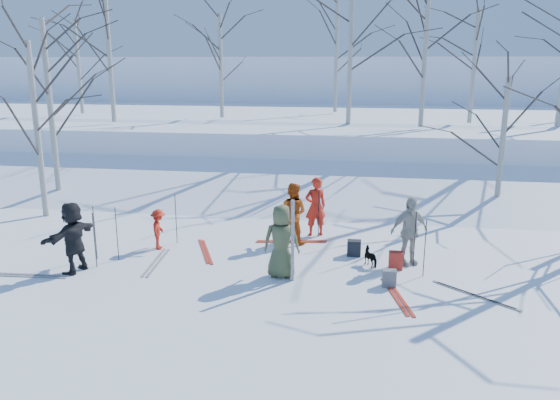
% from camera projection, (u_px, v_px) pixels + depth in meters
% --- Properties ---
extents(ground, '(120.00, 120.00, 0.00)m').
position_uv_depth(ground, '(270.00, 269.00, 12.83)').
color(ground, white).
rests_on(ground, ground).
extents(snow_ramp, '(70.00, 9.49, 4.12)m').
position_uv_depth(snow_ramp, '(303.00, 193.00, 19.50)').
color(snow_ramp, white).
rests_on(snow_ramp, ground).
extents(snow_plateau, '(70.00, 18.00, 2.20)m').
position_uv_depth(snow_plateau, '(324.00, 134.00, 28.86)').
color(snow_plateau, white).
rests_on(snow_plateau, ground).
extents(far_hill, '(90.00, 30.00, 6.00)m').
position_uv_depth(far_hill, '(342.00, 93.00, 48.72)').
color(far_hill, white).
rests_on(far_hill, ground).
extents(skier_olive_center, '(0.82, 0.54, 1.68)m').
position_uv_depth(skier_olive_center, '(281.00, 241.00, 12.19)').
color(skier_olive_center, '#444D2E').
rests_on(skier_olive_center, ground).
extents(skier_red_north, '(0.71, 0.59, 1.66)m').
position_uv_depth(skier_red_north, '(316.00, 207.00, 15.13)').
color(skier_red_north, red).
rests_on(skier_red_north, ground).
extents(skier_redor_behind, '(0.92, 0.80, 1.64)m').
position_uv_depth(skier_redor_behind, '(293.00, 213.00, 14.51)').
color(skier_redor_behind, '#B3430D').
rests_on(skier_redor_behind, ground).
extents(skier_red_seated, '(0.51, 0.74, 1.06)m').
position_uv_depth(skier_red_seated, '(159.00, 229.00, 14.10)').
color(skier_red_seated, red).
rests_on(skier_red_seated, ground).
extents(skier_cream_east, '(1.05, 0.80, 1.66)m').
position_uv_depth(skier_cream_east, '(409.00, 231.00, 12.96)').
color(skier_cream_east, beige).
rests_on(skier_cream_east, ground).
extents(skier_grey_west, '(0.88, 1.62, 1.67)m').
position_uv_depth(skier_grey_west, '(73.00, 237.00, 12.48)').
color(skier_grey_west, black).
rests_on(skier_grey_west, ground).
extents(dog, '(0.52, 0.58, 0.45)m').
position_uv_depth(dog, '(371.00, 257.00, 12.98)').
color(dog, black).
rests_on(dog, ground).
extents(upright_ski_left, '(0.10, 0.17, 1.90)m').
position_uv_depth(upright_ski_left, '(293.00, 241.00, 11.85)').
color(upright_ski_left, silver).
rests_on(upright_ski_left, ground).
extents(upright_ski_right, '(0.09, 0.23, 1.89)m').
position_uv_depth(upright_ski_right, '(292.00, 241.00, 11.89)').
color(upright_ski_right, silver).
rests_on(upright_ski_right, ground).
extents(ski_pair_a, '(2.07, 2.10, 0.02)m').
position_uv_depth(ski_pair_a, '(475.00, 295.00, 11.37)').
color(ski_pair_a, silver).
rests_on(ski_pair_a, ground).
extents(ski_pair_b, '(1.06, 1.99, 0.02)m').
position_uv_depth(ski_pair_b, '(397.00, 296.00, 11.32)').
color(ski_pair_b, '#B42C19').
rests_on(ski_pair_b, ground).
extents(ski_pair_c, '(0.52, 1.93, 0.02)m').
position_uv_depth(ski_pair_c, '(156.00, 262.00, 13.24)').
color(ski_pair_c, silver).
rests_on(ski_pair_c, ground).
extents(ski_pair_d, '(0.40, 1.92, 0.02)m').
position_uv_depth(ski_pair_d, '(28.00, 275.00, 12.42)').
color(ski_pair_d, silver).
rests_on(ski_pair_d, ground).
extents(ski_pair_e, '(0.75, 1.96, 0.02)m').
position_uv_depth(ski_pair_e, '(292.00, 241.00, 14.76)').
color(ski_pair_e, '#B42C19').
rests_on(ski_pair_e, ground).
extents(ski_pair_f, '(1.57, 2.04, 0.02)m').
position_uv_depth(ski_pair_f, '(205.00, 251.00, 13.99)').
color(ski_pair_f, '#B42C19').
rests_on(ski_pair_f, ground).
extents(ski_pole_a, '(0.02, 0.02, 1.34)m').
position_uv_depth(ski_pole_a, '(176.00, 219.00, 14.50)').
color(ski_pole_a, black).
rests_on(ski_pole_a, ground).
extents(ski_pole_b, '(0.02, 0.02, 1.34)m').
position_uv_depth(ski_pole_b, '(117.00, 234.00, 13.26)').
color(ski_pole_b, black).
rests_on(ski_pole_b, ground).
extents(ski_pole_c, '(0.02, 0.02, 1.34)m').
position_uv_depth(ski_pole_c, '(425.00, 248.00, 12.24)').
color(ski_pole_c, black).
rests_on(ski_pole_c, ground).
extents(ski_pole_d, '(0.02, 0.02, 1.34)m').
position_uv_depth(ski_pole_d, '(95.00, 233.00, 13.33)').
color(ski_pole_d, black).
rests_on(ski_pole_d, ground).
extents(ski_pole_e, '(0.02, 0.02, 1.34)m').
position_uv_depth(ski_pole_e, '(95.00, 240.00, 12.79)').
color(ski_pole_e, black).
rests_on(ski_pole_e, ground).
extents(ski_pole_f, '(0.02, 0.02, 1.34)m').
position_uv_depth(ski_pole_f, '(319.00, 213.00, 15.04)').
color(ski_pole_f, black).
rests_on(ski_pole_f, ground).
extents(ski_pole_g, '(0.02, 0.02, 1.34)m').
position_uv_depth(ski_pole_g, '(415.00, 239.00, 12.88)').
color(ski_pole_g, black).
rests_on(ski_pole_g, ground).
extents(backpack_red, '(0.32, 0.22, 0.42)m').
position_uv_depth(backpack_red, '(396.00, 260.00, 12.80)').
color(backpack_red, '#B2261B').
rests_on(backpack_red, ground).
extents(backpack_grey, '(0.30, 0.20, 0.38)m').
position_uv_depth(backpack_grey, '(389.00, 278.00, 11.80)').
color(backpack_grey, slate).
rests_on(backpack_grey, ground).
extents(backpack_dark, '(0.34, 0.24, 0.40)m').
position_uv_depth(backpack_dark, '(354.00, 248.00, 13.67)').
color(backpack_dark, black).
rests_on(backpack_dark, ground).
extents(birch_plateau_b, '(4.94, 4.94, 6.20)m').
position_uv_depth(birch_plateau_b, '(350.00, 47.00, 22.13)').
color(birch_plateau_b, silver).
rests_on(birch_plateau_b, snow_plateau).
extents(birch_plateau_c, '(4.34, 4.34, 5.34)m').
position_uv_depth(birch_plateau_c, '(425.00, 58.00, 21.12)').
color(birch_plateau_c, silver).
rests_on(birch_plateau_c, snow_plateau).
extents(birch_plateau_d, '(3.80, 3.80, 4.57)m').
position_uv_depth(birch_plateau_d, '(79.00, 66.00, 26.75)').
color(birch_plateau_d, silver).
rests_on(birch_plateau_d, snow_plateau).
extents(birch_plateau_e, '(4.58, 4.58, 5.69)m').
position_uv_depth(birch_plateau_e, '(109.00, 54.00, 22.87)').
color(birch_plateau_e, silver).
rests_on(birch_plateau_e, snow_plateau).
extents(birch_plateau_f, '(4.49, 4.49, 5.56)m').
position_uv_depth(birch_plateau_f, '(336.00, 56.00, 27.48)').
color(birch_plateau_f, silver).
rests_on(birch_plateau_f, snow_plateau).
extents(birch_plateau_g, '(3.84, 3.84, 4.62)m').
position_uv_depth(birch_plateau_g, '(474.00, 67.00, 22.55)').
color(birch_plateau_g, silver).
rests_on(birch_plateau_g, snow_plateau).
extents(birch_plateau_i, '(3.83, 3.83, 4.62)m').
position_uv_depth(birch_plateau_i, '(221.00, 66.00, 24.77)').
color(birch_plateau_i, silver).
rests_on(birch_plateau_i, snow_plateau).
extents(birch_edge_a, '(4.34, 4.34, 5.34)m').
position_uv_depth(birch_edge_a, '(37.00, 131.00, 16.61)').
color(birch_edge_a, silver).
rests_on(birch_edge_a, ground).
extents(birch_edge_d, '(4.89, 4.89, 6.13)m').
position_uv_depth(birch_edge_d, '(51.00, 112.00, 18.47)').
color(birch_edge_d, silver).
rests_on(birch_edge_d, ground).
extents(birch_edge_e, '(3.60, 3.60, 4.28)m').
position_uv_depth(birch_edge_e, '(502.00, 147.00, 17.06)').
color(birch_edge_e, silver).
rests_on(birch_edge_e, ground).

